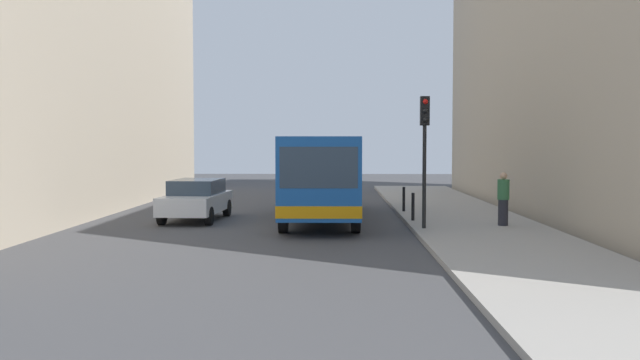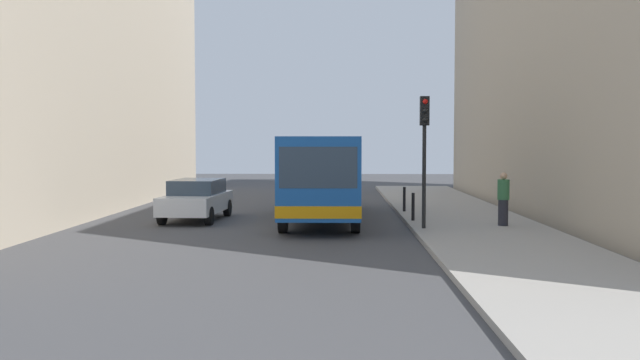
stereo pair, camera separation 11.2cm
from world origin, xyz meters
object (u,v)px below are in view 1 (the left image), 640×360
bollard_near (413,207)px  pedestrian_near_signal (503,199)px  bus (321,172)px  bollard_mid (404,199)px  car_beside_bus (196,199)px  traffic_light (425,137)px

bollard_near → pedestrian_near_signal: pedestrian_near_signal is taller
bollard_near → pedestrian_near_signal: (2.74, -1.44, 0.38)m
bus → bollard_near: bearing=150.9°
bollard_mid → pedestrian_near_signal: pedestrian_near_signal is taller
pedestrian_near_signal → bollard_near: bearing=130.2°
bus → car_beside_bus: size_ratio=2.46×
bus → pedestrian_near_signal: 6.77m
bollard_near → bollard_mid: size_ratio=1.00×
car_beside_bus → bollard_mid: bearing=-162.9°
bollard_near → traffic_light: bearing=-87.4°
bus → pedestrian_near_signal: bus is taller
bollard_near → bollard_mid: bearing=90.0°
bollard_mid → pedestrian_near_signal: bearing=-59.4°
traffic_light → bollard_mid: (-0.10, 5.40, -2.38)m
bus → bollard_near: bus is taller
traffic_light → pedestrian_near_signal: (2.64, 0.77, -2.00)m
bollard_near → pedestrian_near_signal: 3.12m
bus → traffic_light: size_ratio=2.69×
bollard_mid → traffic_light: bearing=-88.9°
car_beside_bus → bollard_near: (7.72, -1.25, -0.16)m
bus → traffic_light: (3.30, -3.95, 1.28)m
bollard_mid → bollard_near: bearing=-90.0°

